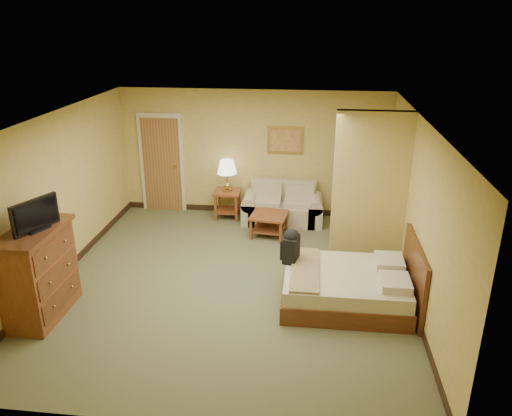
# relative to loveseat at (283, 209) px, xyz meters

# --- Properties ---
(floor) EXTENTS (6.00, 6.00, 0.00)m
(floor) POSITION_rel_loveseat_xyz_m (-0.64, -2.57, -0.27)
(floor) COLOR brown
(floor) RESTS_ON ground
(ceiling) EXTENTS (6.00, 6.00, 0.00)m
(ceiling) POSITION_rel_loveseat_xyz_m (-0.64, -2.57, 2.33)
(ceiling) COLOR white
(ceiling) RESTS_ON back_wall
(back_wall) EXTENTS (5.50, 0.02, 2.60)m
(back_wall) POSITION_rel_loveseat_xyz_m (-0.64, 0.43, 1.03)
(back_wall) COLOR tan
(back_wall) RESTS_ON floor
(left_wall) EXTENTS (0.02, 6.00, 2.60)m
(left_wall) POSITION_rel_loveseat_xyz_m (-3.39, -2.57, 1.03)
(left_wall) COLOR tan
(left_wall) RESTS_ON floor
(right_wall) EXTENTS (0.02, 6.00, 2.60)m
(right_wall) POSITION_rel_loveseat_xyz_m (2.11, -2.57, 1.03)
(right_wall) COLOR tan
(right_wall) RESTS_ON floor
(partition) EXTENTS (1.20, 0.15, 2.60)m
(partition) POSITION_rel_loveseat_xyz_m (1.51, -1.64, 1.03)
(partition) COLOR tan
(partition) RESTS_ON floor
(door) EXTENTS (0.94, 0.16, 2.10)m
(door) POSITION_rel_loveseat_xyz_m (-2.59, 0.39, 0.77)
(door) COLOR beige
(door) RESTS_ON floor
(baseboard) EXTENTS (5.50, 0.02, 0.12)m
(baseboard) POSITION_rel_loveseat_xyz_m (-0.64, 0.42, -0.21)
(baseboard) COLOR black
(baseboard) RESTS_ON floor
(loveseat) EXTENTS (1.61, 0.75, 0.82)m
(loveseat) POSITION_rel_loveseat_xyz_m (0.00, 0.00, 0.00)
(loveseat) COLOR tan
(loveseat) RESTS_ON floor
(side_table) EXTENTS (0.53, 0.53, 0.59)m
(side_table) POSITION_rel_loveseat_xyz_m (-1.15, 0.08, 0.12)
(side_table) COLOR brown
(side_table) RESTS_ON floor
(table_lamp) EXTENTS (0.40, 0.40, 0.65)m
(table_lamp) POSITION_rel_loveseat_xyz_m (-1.15, 0.08, 0.82)
(table_lamp) COLOR #B28A41
(table_lamp) RESTS_ON side_table
(coffee_table) EXTENTS (0.75, 0.75, 0.43)m
(coffee_table) POSITION_rel_loveseat_xyz_m (-0.21, -0.71, 0.04)
(coffee_table) COLOR brown
(coffee_table) RESTS_ON floor
(wall_picture) EXTENTS (0.72, 0.04, 0.56)m
(wall_picture) POSITION_rel_loveseat_xyz_m (-0.00, 0.40, 1.33)
(wall_picture) COLOR #B78E3F
(wall_picture) RESTS_ON back_wall
(dresser) EXTENTS (0.64, 1.23, 1.31)m
(dresser) POSITION_rel_loveseat_xyz_m (-3.12, -3.79, 0.40)
(dresser) COLOR brown
(dresser) RESTS_ON floor
(tv) EXTENTS (0.31, 0.67, 0.43)m
(tv) POSITION_rel_loveseat_xyz_m (-3.02, -3.79, 1.25)
(tv) COLOR black
(tv) RESTS_ON dresser
(bed) EXTENTS (1.89, 1.53, 0.99)m
(bed) POSITION_rel_loveseat_xyz_m (1.18, -2.97, 0.01)
(bed) COLOR #4F2512
(bed) RESTS_ON floor
(backpack) EXTENTS (0.26, 0.34, 0.52)m
(backpack) POSITION_rel_loveseat_xyz_m (0.30, -2.70, 0.50)
(backpack) COLOR black
(backpack) RESTS_ON bed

